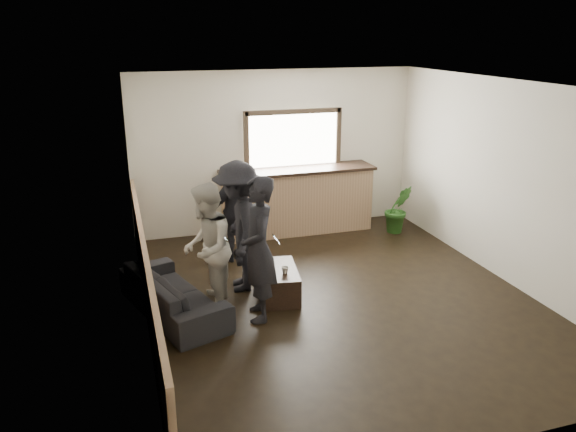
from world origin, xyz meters
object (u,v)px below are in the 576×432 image
object	(u,v)px
sofa	(173,293)
person_b	(207,248)
person_c	(239,227)
coffee_table	(278,282)
cup_b	(285,270)
bar_counter	(297,196)
potted_plant	(398,209)
person_a	(258,250)
cup_a	(267,262)
person_d	(236,211)

from	to	relation	value
sofa	person_b	bearing A→B (deg)	-108.52
person_b	person_c	distance (m)	0.70
coffee_table	cup_b	world-z (taller)	cup_b
bar_counter	potted_plant	size ratio (longest dim) A/B	3.13
sofa	person_c	distance (m)	1.25
sofa	person_b	distance (m)	0.72
bar_counter	person_b	world-z (taller)	bar_counter
sofa	coffee_table	distance (m)	1.41
bar_counter	person_a	world-z (taller)	bar_counter
coffee_table	person_a	bearing A→B (deg)	-128.45
sofa	cup_a	distance (m)	1.33
potted_plant	person_d	world-z (taller)	person_d
cup_a	person_a	distance (m)	0.86
potted_plant	coffee_table	bearing A→B (deg)	-146.68
coffee_table	person_c	size ratio (longest dim) A/B	0.49
cup_b	person_c	world-z (taller)	person_c
coffee_table	bar_counter	bearing A→B (deg)	66.31
cup_a	person_d	bearing A→B (deg)	97.01
coffee_table	person_a	size ratio (longest dim) A/B	0.49
sofa	cup_a	bearing A→B (deg)	-98.02
potted_plant	person_b	world-z (taller)	person_b
person_b	person_c	bearing A→B (deg)	149.89
cup_b	person_d	world-z (taller)	person_d
coffee_table	person_b	world-z (taller)	person_b
potted_plant	person_c	size ratio (longest dim) A/B	0.48
cup_a	person_b	size ratio (longest dim) A/B	0.07
bar_counter	cup_b	size ratio (longest dim) A/B	28.37
sofa	person_b	xyz separation A→B (m)	(0.45, 0.00, 0.56)
person_a	cup_b	bearing A→B (deg)	134.90
bar_counter	cup_a	xyz separation A→B (m)	(-1.15, -2.21, -0.20)
cup_b	coffee_table	bearing A→B (deg)	104.75
cup_a	bar_counter	bearing A→B (deg)	62.48
cup_b	person_c	xyz separation A→B (m)	(-0.48, 0.56, 0.46)
cup_a	person_d	world-z (taller)	person_d
potted_plant	person_d	distance (m)	3.03
person_c	cup_a	bearing A→B (deg)	63.94
coffee_table	person_c	bearing A→B (deg)	137.61
bar_counter	cup_a	bearing A→B (deg)	-117.52
sofa	person_d	distance (m)	1.96
cup_b	person_c	size ratio (longest dim) A/B	0.05
person_a	person_d	world-z (taller)	person_a
coffee_table	potted_plant	size ratio (longest dim) A/B	1.02
cup_a	cup_b	world-z (taller)	cup_a
person_d	sofa	bearing A→B (deg)	31.60
person_c	person_d	bearing A→B (deg)	178.82
person_d	person_a	bearing A→B (deg)	64.86
coffee_table	cup_b	size ratio (longest dim) A/B	9.22
bar_counter	person_c	world-z (taller)	bar_counter
potted_plant	person_c	world-z (taller)	person_c
bar_counter	cup_b	bearing A→B (deg)	-111.51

